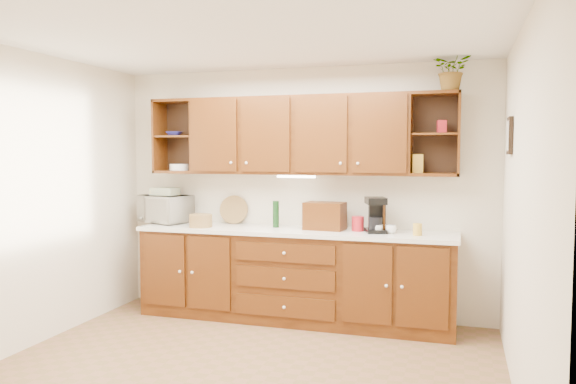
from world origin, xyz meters
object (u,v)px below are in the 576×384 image
Objects in this scene: potted_plant at (452,70)px; bread_box at (325,216)px; microwave at (165,209)px; coffee_maker at (376,216)px.

bread_box is at bearing -179.40° from potted_plant.
microwave is at bearing -176.42° from bread_box.
microwave is at bearing 159.07° from coffee_maker.
potted_plant reaches higher than bread_box.
potted_plant is (3.04, -0.03, 1.39)m from microwave.
coffee_maker is at bearing 16.68° from microwave.
coffee_maker is at bearing -175.38° from potted_plant.
coffee_maker reaches higher than bread_box.
potted_plant is at bearing 5.64° from bread_box.
bread_box is 0.52m from coffee_maker.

